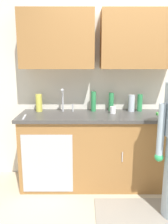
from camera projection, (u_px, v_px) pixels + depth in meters
ground_plane at (151, 215)px, 2.54m from camera, size 9.00×9.00×0.00m
kitchen_wall_with_uppers at (127, 70)px, 3.19m from camera, size 4.80×0.44×2.70m
counter_cabinet at (96, 151)px, 3.12m from camera, size 1.90×0.62×0.90m
countertop at (97, 116)px, 3.02m from camera, size 1.96×0.66×0.04m
sink at (65, 115)px, 3.03m from camera, size 0.50×0.36×0.35m
floor_mat at (132, 212)px, 2.59m from camera, size 0.80×0.50×0.01m
bottle_cleaner_spray at (131, 103)px, 3.15m from camera, size 0.08×0.08×0.22m
bottle_soap at (111, 102)px, 3.20m from camera, size 0.07×0.07×0.24m
bottle_water_tall at (140, 103)px, 3.17m from camera, size 0.07×0.07×0.22m
bottle_dish_liquid at (93, 101)px, 3.16m from camera, size 0.07×0.07×0.26m
bottle_water_short at (39, 103)px, 3.15m from camera, size 0.08×0.08×0.23m
cup_by_sink at (113, 110)px, 3.05m from camera, size 0.08×0.08×0.09m
knife_on_counter at (24, 117)px, 2.86m from camera, size 0.05×0.24×0.01m
sponge at (161, 114)px, 2.96m from camera, size 0.11×0.07×0.03m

